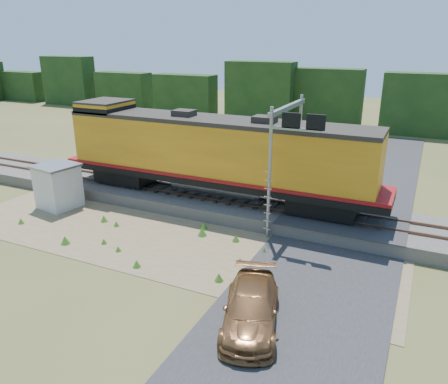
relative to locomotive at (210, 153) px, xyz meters
The scene contains 11 objects.
ground 7.27m from the locomotive, 74.21° to the right, with size 140.00×140.00×0.00m, color #475123.
ballast 3.75m from the locomotive, ahead, with size 70.00×5.00×0.80m, color slate.
rails 3.33m from the locomotive, ahead, with size 70.00×1.54×0.16m.
dirt_shoulder 6.65m from the locomotive, 93.16° to the right, with size 26.00×8.00×0.03m, color #8C7754.
road 10.80m from the locomotive, 31.16° to the right, with size 7.00×66.00×0.86m.
tree_line_north 32.05m from the locomotive, 86.96° to the left, with size 130.00×3.00×6.50m.
weed_clumps 7.21m from the locomotive, 106.99° to the right, with size 15.00×6.20×0.56m, color #407521, non-canonical shape.
locomotive is the anchor object (origin of this frame).
shed 10.32m from the locomotive, 155.32° to the right, with size 2.83×2.83×2.92m.
signal_gantry 5.69m from the locomotive, ahead, with size 2.92×6.20×7.36m.
car 13.13m from the locomotive, 56.18° to the right, with size 2.09×5.13×1.49m, color brown.
Camera 1 is at (10.63, -18.15, 10.65)m, focal length 35.00 mm.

